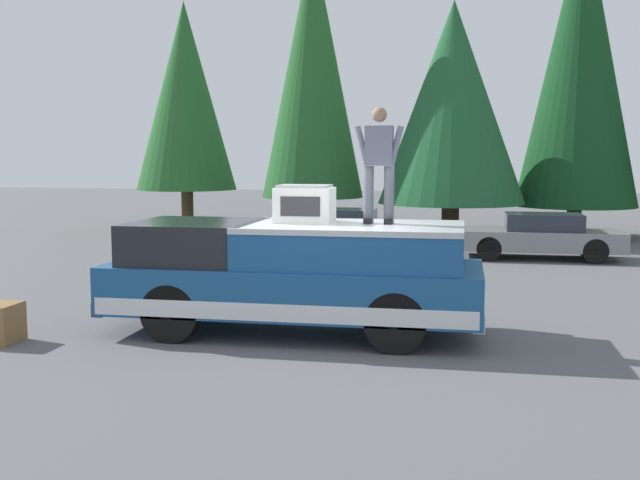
% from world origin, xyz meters
% --- Properties ---
extents(ground_plane, '(90.00, 90.00, 0.00)m').
position_xyz_m(ground_plane, '(0.00, 0.00, 0.00)').
color(ground_plane, '#565659').
extents(pickup_truck, '(2.01, 5.54, 1.65)m').
position_xyz_m(pickup_truck, '(0.42, 0.50, 0.87)').
color(pickup_truck, navy).
rests_on(pickup_truck, ground).
extents(compressor_unit, '(0.65, 0.84, 0.56)m').
position_xyz_m(compressor_unit, '(0.58, 0.37, 1.93)').
color(compressor_unit, silver).
rests_on(compressor_unit, pickup_truck).
extents(person_on_truck_bed, '(0.29, 0.72, 1.69)m').
position_xyz_m(person_on_truck_bed, '(0.58, -0.74, 2.55)').
color(person_on_truck_bed, '#4C515B').
rests_on(person_on_truck_bed, pickup_truck).
extents(parked_car_grey, '(1.64, 4.10, 1.16)m').
position_xyz_m(parked_car_grey, '(9.48, -3.90, 0.58)').
color(parked_car_grey, gray).
rests_on(parked_car_grey, ground).
extents(parked_car_navy, '(1.64, 4.10, 1.16)m').
position_xyz_m(parked_car_navy, '(10.15, 1.46, 0.58)').
color(parked_car_navy, navy).
rests_on(parked_car_navy, ground).
extents(conifer_left, '(3.82, 3.82, 10.22)m').
position_xyz_m(conifer_left, '(14.87, -5.48, 5.61)').
color(conifer_left, '#4C3826').
rests_on(conifer_left, ground).
extents(conifer_center_left, '(4.53, 4.53, 7.34)m').
position_xyz_m(conifer_center_left, '(13.38, -1.56, 4.23)').
color(conifer_center_left, '#4C3826').
rests_on(conifer_center_left, ground).
extents(conifer_center_right, '(3.30, 3.30, 9.57)m').
position_xyz_m(conifer_center_right, '(13.83, 2.92, 5.41)').
color(conifer_center_right, '#4C3826').
rests_on(conifer_center_right, ground).
extents(conifer_right, '(3.55, 3.55, 8.02)m').
position_xyz_m(conifer_right, '(15.25, 7.82, 4.71)').
color(conifer_right, '#4C3826').
rests_on(conifer_right, ground).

